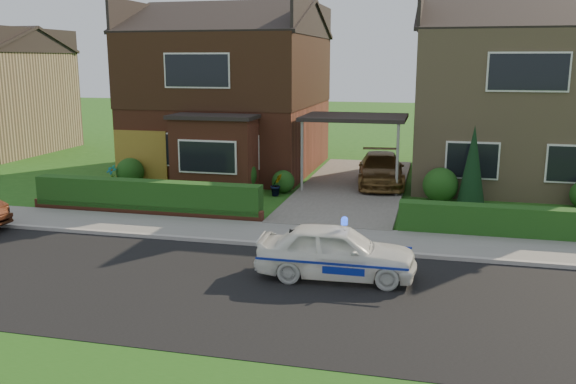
% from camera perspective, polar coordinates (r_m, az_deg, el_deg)
% --- Properties ---
extents(ground, '(120.00, 120.00, 0.00)m').
position_cam_1_polar(ground, '(12.92, -0.47, -9.47)').
color(ground, '#1F5216').
rests_on(ground, ground).
extents(road, '(60.00, 6.00, 0.02)m').
position_cam_1_polar(road, '(12.92, -0.47, -9.47)').
color(road, black).
rests_on(road, ground).
extents(kerb, '(60.00, 0.16, 0.12)m').
position_cam_1_polar(kerb, '(15.71, 2.25, -5.26)').
color(kerb, '#9E9993').
rests_on(kerb, ground).
extents(sidewalk, '(60.00, 2.00, 0.10)m').
position_cam_1_polar(sidewalk, '(16.70, 2.96, -4.23)').
color(sidewalk, slate).
rests_on(sidewalk, ground).
extents(driveway, '(3.80, 12.00, 0.12)m').
position_cam_1_polar(driveway, '(23.32, 6.12, 0.49)').
color(driveway, '#666059').
rests_on(driveway, ground).
extents(house_left, '(7.50, 9.53, 7.25)m').
position_cam_1_polar(house_left, '(27.01, -5.29, 10.13)').
color(house_left, brown).
rests_on(house_left, ground).
extents(house_right, '(7.50, 8.06, 7.25)m').
position_cam_1_polar(house_right, '(25.82, 20.25, 9.02)').
color(house_right, '#A08662').
rests_on(house_right, ground).
extents(carport_link, '(3.80, 3.00, 2.77)m').
position_cam_1_polar(carport_link, '(22.89, 6.25, 6.84)').
color(carport_link, black).
rests_on(carport_link, ground).
extents(garage_door, '(2.20, 0.10, 2.10)m').
position_cam_1_polar(garage_door, '(24.61, -13.60, 3.18)').
color(garage_door, olive).
rests_on(garage_door, ground).
extents(dwarf_wall, '(7.70, 0.25, 0.36)m').
position_cam_1_polar(dwarf_wall, '(19.61, -13.25, -1.66)').
color(dwarf_wall, brown).
rests_on(dwarf_wall, ground).
extents(hedge_left, '(7.50, 0.55, 0.90)m').
position_cam_1_polar(hedge_left, '(19.78, -13.03, -2.07)').
color(hedge_left, '#153E13').
rests_on(hedge_left, ground).
extents(hedge_right, '(7.50, 0.55, 0.80)m').
position_cam_1_polar(hedge_right, '(17.89, 22.38, -4.21)').
color(hedge_right, '#153E13').
rests_on(hedge_right, ground).
extents(shrub_left_far, '(1.08, 1.08, 1.08)m').
position_cam_1_polar(shrub_left_far, '(24.41, -14.55, 1.84)').
color(shrub_left_far, '#153E13').
rests_on(shrub_left_far, ground).
extents(shrub_left_mid, '(1.32, 1.32, 1.32)m').
position_cam_1_polar(shrub_left_mid, '(22.44, -4.61, 1.62)').
color(shrub_left_mid, '#153E13').
rests_on(shrub_left_mid, ground).
extents(shrub_left_near, '(0.84, 0.84, 0.84)m').
position_cam_1_polar(shrub_left_near, '(22.33, -0.45, 0.98)').
color(shrub_left_near, '#153E13').
rests_on(shrub_left_near, ground).
extents(shrub_right_near, '(1.20, 1.20, 1.20)m').
position_cam_1_polar(shrub_right_near, '(21.46, 14.08, 0.63)').
color(shrub_right_near, '#153E13').
rests_on(shrub_right_near, ground).
extents(conifer_a, '(0.90, 0.90, 2.60)m').
position_cam_1_polar(conifer_a, '(21.17, 16.88, 2.25)').
color(conifer_a, black).
rests_on(conifer_a, ground).
extents(police_car, '(3.27, 3.62, 1.38)m').
position_cam_1_polar(police_car, '(13.65, 4.52, -5.60)').
color(police_car, white).
rests_on(police_car, ground).
extents(driveway_car, '(2.12, 4.30, 1.20)m').
position_cam_1_polar(driveway_car, '(23.40, 8.69, 2.11)').
color(driveway_car, brown).
rests_on(driveway_car, driveway).
extents(potted_plant_a, '(0.52, 0.42, 0.84)m').
position_cam_1_polar(potted_plant_a, '(24.24, -16.13, 1.39)').
color(potted_plant_a, gray).
rests_on(potted_plant_a, ground).
extents(potted_plant_b, '(0.56, 0.56, 0.80)m').
position_cam_1_polar(potted_plant_b, '(21.79, -1.09, 0.64)').
color(potted_plant_b, gray).
rests_on(potted_plant_b, ground).
extents(potted_plant_c, '(0.49, 0.49, 0.78)m').
position_cam_1_polar(potted_plant_c, '(20.68, -15.17, -0.46)').
color(potted_plant_c, gray).
rests_on(potted_plant_c, ground).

